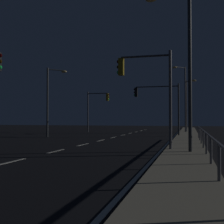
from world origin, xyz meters
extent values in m
plane|color=black|center=(0.00, 17.50, 0.00)|extent=(112.00, 112.00, 0.00)
cube|color=gray|center=(6.74, 17.50, 0.07)|extent=(2.14, 77.00, 0.14)
cube|color=silver|center=(0.00, 9.00, 0.01)|extent=(0.14, 2.00, 0.01)
cube|color=silver|center=(0.00, 13.00, 0.01)|extent=(0.14, 2.00, 0.01)
cube|color=silver|center=(0.00, 17.00, 0.01)|extent=(0.14, 2.00, 0.01)
cube|color=silver|center=(0.00, 21.00, 0.01)|extent=(0.14, 2.00, 0.01)
cube|color=silver|center=(0.00, 25.00, 0.01)|extent=(0.14, 2.00, 0.01)
cube|color=silver|center=(0.00, 29.00, 0.01)|extent=(0.14, 2.00, 0.01)
cube|color=silver|center=(0.00, 33.00, 0.01)|extent=(0.14, 2.00, 0.01)
cube|color=silver|center=(0.00, 37.00, 0.01)|extent=(0.14, 2.00, 0.01)
cube|color=silver|center=(0.00, 41.00, 0.01)|extent=(0.14, 2.00, 0.01)
cube|color=silver|center=(0.00, 45.00, 0.01)|extent=(0.14, 2.00, 0.01)
cube|color=silver|center=(5.42, 22.50, 0.01)|extent=(0.14, 53.00, 0.01)
cylinder|color=#2D3033|center=(5.88, 28.12, 2.71)|extent=(0.16, 0.16, 5.14)
cylinder|color=#38383D|center=(3.75, 28.09, 5.03)|extent=(4.26, 0.17, 0.11)
cube|color=black|center=(1.62, 28.06, 4.50)|extent=(0.29, 0.34, 0.95)
sphere|color=black|center=(1.47, 28.05, 4.80)|extent=(0.20, 0.20, 0.20)
sphere|color=black|center=(1.47, 28.05, 4.50)|extent=(0.20, 0.20, 0.20)
sphere|color=#19D84C|center=(1.47, 28.05, 4.20)|extent=(0.20, 0.20, 0.20)
sphere|color=black|center=(-2.30, 11.37, 4.94)|extent=(0.20, 0.20, 0.20)
sphere|color=black|center=(-2.30, 11.37, 4.64)|extent=(0.20, 0.20, 0.20)
sphere|color=#19D84C|center=(-2.30, 11.37, 4.34)|extent=(0.20, 0.20, 0.20)
cylinder|color=#4C4C51|center=(5.95, 14.49, 2.78)|extent=(0.16, 0.16, 5.27)
cylinder|color=#38383D|center=(4.61, 14.46, 5.16)|extent=(2.68, 0.17, 0.11)
cube|color=olive|center=(3.27, 14.43, 4.64)|extent=(0.29, 0.35, 0.95)
sphere|color=black|center=(3.11, 14.43, 4.94)|extent=(0.20, 0.20, 0.20)
sphere|color=black|center=(3.11, 14.43, 4.64)|extent=(0.20, 0.20, 0.20)
sphere|color=#19D84C|center=(3.11, 14.43, 4.34)|extent=(0.20, 0.20, 0.20)
cylinder|color=#38383D|center=(-6.23, 35.14, 2.70)|extent=(0.16, 0.16, 5.40)
cylinder|color=#2D3033|center=(-4.86, 35.11, 5.15)|extent=(2.74, 0.17, 0.11)
cube|color=olive|center=(-3.49, 35.08, 4.62)|extent=(0.29, 0.35, 0.95)
sphere|color=black|center=(-3.34, 35.07, 4.92)|extent=(0.20, 0.20, 0.20)
sphere|color=black|center=(-3.34, 35.07, 4.62)|extent=(0.20, 0.20, 0.20)
sphere|color=#19D84C|center=(-3.34, 35.07, 4.32)|extent=(0.20, 0.20, 0.20)
cylinder|color=#2D3033|center=(6.96, 13.46, 3.99)|extent=(0.18, 0.18, 7.71)
cylinder|color=#38383D|center=(6.55, 36.81, 3.42)|extent=(0.18, 0.18, 6.56)
cylinder|color=#38383D|center=(7.01, 36.09, 6.55)|extent=(1.01, 1.51, 0.10)
ellipsoid|color=#F9D172|center=(7.48, 35.36, 6.45)|extent=(0.56, 0.36, 0.24)
cylinder|color=#4C4C51|center=(6.43, 35.64, 4.20)|extent=(0.18, 0.18, 8.12)
cylinder|color=#4C4C51|center=(5.81, 34.97, 8.11)|extent=(1.31, 1.41, 0.10)
ellipsoid|color=#F9D172|center=(5.20, 34.30, 8.01)|extent=(0.56, 0.36, 0.24)
cylinder|color=#2D3033|center=(-6.30, 23.93, 3.35)|extent=(0.18, 0.18, 6.69)
cylinder|color=#2D3033|center=(-5.69, 24.47, 6.54)|extent=(1.28, 1.15, 0.10)
ellipsoid|color=#F9D172|center=(-5.08, 25.01, 6.44)|extent=(0.56, 0.36, 0.24)
cylinder|color=#59595E|center=(7.66, 6.76, 0.61)|extent=(0.09, 0.09, 0.95)
cylinder|color=#59595E|center=(7.66, 9.68, 0.61)|extent=(0.09, 0.09, 0.95)
cylinder|color=#59595E|center=(7.66, 12.60, 0.61)|extent=(0.09, 0.09, 0.95)
cylinder|color=#59595E|center=(7.66, 15.52, 0.61)|extent=(0.09, 0.09, 0.95)
cylinder|color=#59595E|center=(7.66, 18.45, 0.61)|extent=(0.09, 0.09, 0.95)
cylinder|color=#59595E|center=(7.66, 21.37, 0.61)|extent=(0.09, 0.09, 0.95)
cylinder|color=#59595E|center=(7.66, 24.29, 0.61)|extent=(0.09, 0.09, 0.95)
cube|color=slate|center=(7.66, 11.14, 1.09)|extent=(0.06, 26.29, 0.06)
camera|label=1|loc=(6.94, -1.05, 1.72)|focal=45.97mm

